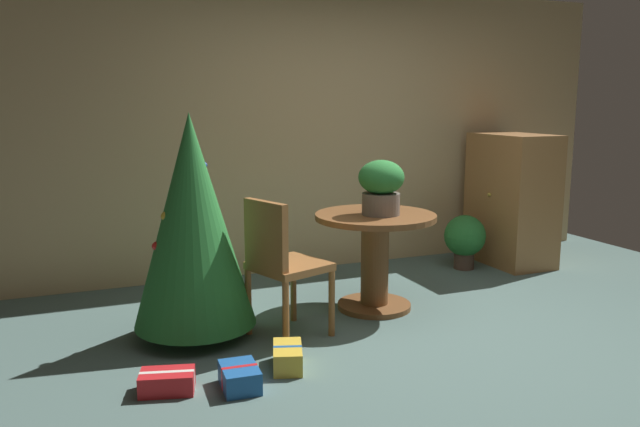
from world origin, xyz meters
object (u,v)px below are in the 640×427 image
object	(u,v)px
round_dining_table	(375,248)
gift_box_red	(167,382)
flower_vase	(381,185)
holiday_tree	(192,221)
wooden_chair_left	(280,260)
gift_box_blue	(240,377)
potted_plant	(465,238)
gift_box_gold	(288,357)
wooden_cabinet	(512,199)

from	to	relation	value
round_dining_table	gift_box_red	xyz separation A→B (m)	(-1.70, -0.84, -0.41)
flower_vase	holiday_tree	size ratio (longest dim) A/B	0.27
wooden_chair_left	holiday_tree	bearing A→B (deg)	155.07
round_dining_table	flower_vase	world-z (taller)	flower_vase
gift_box_blue	potted_plant	size ratio (longest dim) A/B	0.56
gift_box_gold	gift_box_red	world-z (taller)	gift_box_gold
wooden_cabinet	potted_plant	xyz separation A→B (m)	(-0.54, -0.02, -0.33)
wooden_cabinet	potted_plant	size ratio (longest dim) A/B	2.45
round_dining_table	holiday_tree	xyz separation A→B (m)	(-1.38, -0.07, 0.32)
gift_box_red	potted_plant	size ratio (longest dim) A/B	0.65
holiday_tree	wooden_cabinet	world-z (taller)	holiday_tree
gift_box_blue	gift_box_gold	bearing A→B (deg)	24.87
gift_box_gold	holiday_tree	bearing A→B (deg)	119.08
holiday_tree	wooden_cabinet	xyz separation A→B (m)	(3.24, 0.81, -0.17)
gift_box_red	gift_box_blue	bearing A→B (deg)	-15.63
gift_box_red	flower_vase	bearing A→B (deg)	24.94
wooden_chair_left	gift_box_gold	size ratio (longest dim) A/B	2.76
gift_box_blue	wooden_cabinet	size ratio (longest dim) A/B	0.23
gift_box_red	gift_box_blue	size ratio (longest dim) A/B	1.15
wooden_chair_left	potted_plant	distance (m)	2.42
holiday_tree	wooden_chair_left	bearing A→B (deg)	-24.93
holiday_tree	gift_box_gold	distance (m)	1.10
wooden_cabinet	wooden_chair_left	bearing A→B (deg)	-158.78
wooden_chair_left	holiday_tree	distance (m)	0.63
wooden_chair_left	gift_box_gold	world-z (taller)	wooden_chair_left
gift_box_blue	wooden_cabinet	bearing A→B (deg)	28.05
holiday_tree	flower_vase	bearing A→B (deg)	1.06
gift_box_gold	potted_plant	world-z (taller)	potted_plant
gift_box_blue	gift_box_red	bearing A→B (deg)	164.37
potted_plant	gift_box_gold	bearing A→B (deg)	-146.67
round_dining_table	gift_box_gold	xyz separation A→B (m)	(-0.98, -0.79, -0.41)
flower_vase	potted_plant	distance (m)	1.64
gift_box_red	wooden_cabinet	xyz separation A→B (m)	(3.56, 1.59, 0.57)
holiday_tree	wooden_cabinet	size ratio (longest dim) A/B	1.19
holiday_tree	gift_box_gold	bearing A→B (deg)	-60.92
gift_box_gold	round_dining_table	bearing A→B (deg)	38.98
round_dining_table	wooden_cabinet	distance (m)	2.01
flower_vase	gift_box_gold	bearing A→B (deg)	-143.19
wooden_chair_left	gift_box_blue	bearing A→B (deg)	-125.69
flower_vase	wooden_cabinet	size ratio (longest dim) A/B	0.32
round_dining_table	holiday_tree	distance (m)	1.42
round_dining_table	wooden_chair_left	size ratio (longest dim) A/B	0.96
gift_box_red	potted_plant	xyz separation A→B (m)	(3.01, 1.56, 0.24)
gift_box_blue	potted_plant	distance (m)	3.13
wooden_chair_left	wooden_cabinet	bearing A→B (deg)	21.22
holiday_tree	gift_box_red	size ratio (longest dim) A/B	4.55
round_dining_table	flower_vase	bearing A→B (deg)	-62.44
round_dining_table	holiday_tree	size ratio (longest dim) A/B	0.60
holiday_tree	potted_plant	xyz separation A→B (m)	(2.70, 0.79, -0.50)
flower_vase	potted_plant	bearing A→B (deg)	30.42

